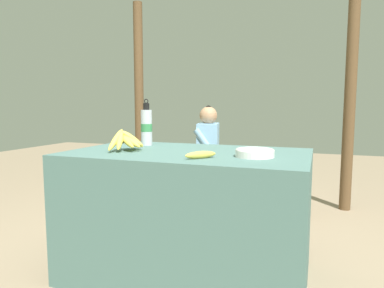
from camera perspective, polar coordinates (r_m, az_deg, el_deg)
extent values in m
plane|color=gray|center=(2.26, -0.70, -20.83)|extent=(12.00, 12.00, 0.00)
cube|color=#4C706B|center=(2.11, -0.71, -11.58)|extent=(1.39, 0.83, 0.76)
sphere|color=#4C381E|center=(2.12, -11.58, 0.73)|extent=(0.05, 0.05, 0.05)
ellipsoid|color=#E0C64C|center=(2.06, -12.62, 0.68)|extent=(0.04, 0.16, 0.14)
ellipsoid|color=#E0C64C|center=(2.06, -11.91, 0.61)|extent=(0.08, 0.15, 0.13)
ellipsoid|color=#E0C64C|center=(2.06, -10.81, 0.39)|extent=(0.16, 0.12, 0.09)
ellipsoid|color=#E0C64C|center=(2.07, -10.31, 0.47)|extent=(0.17, 0.07, 0.10)
ellipsoid|color=#E0C64C|center=(2.10, -10.10, 0.51)|extent=(0.16, 0.07, 0.08)
ellipsoid|color=#E0C64C|center=(2.12, -9.93, 0.83)|extent=(0.15, 0.11, 0.13)
ellipsoid|color=#E0C64C|center=(2.15, -10.10, 0.77)|extent=(0.11, 0.15, 0.12)
ellipsoid|color=#E0C64C|center=(2.16, -10.47, 0.87)|extent=(0.07, 0.16, 0.12)
cylinder|color=white|center=(1.84, 10.43, -1.60)|extent=(0.21, 0.21, 0.03)
torus|color=white|center=(1.84, 10.44, -1.06)|extent=(0.21, 0.21, 0.02)
cylinder|color=silver|center=(2.36, -7.58, 2.72)|extent=(0.08, 0.08, 0.24)
cylinder|color=#38844C|center=(2.36, -7.58, 2.72)|extent=(0.08, 0.08, 0.05)
cylinder|color=black|center=(2.36, -7.64, 6.21)|extent=(0.04, 0.04, 0.05)
torus|color=black|center=(2.36, -7.65, 7.09)|extent=(0.03, 0.01, 0.03)
ellipsoid|color=#E0C64C|center=(1.76, 1.45, -1.80)|extent=(0.15, 0.16, 0.04)
cube|color=brown|center=(3.44, 5.16, -4.49)|extent=(1.41, 0.32, 0.04)
cube|color=brown|center=(3.57, -4.84, -7.38)|extent=(0.06, 0.06, 0.37)
cube|color=brown|center=(3.26, 14.95, -8.91)|extent=(0.06, 0.06, 0.37)
cube|color=brown|center=(3.79, -3.29, -6.59)|extent=(0.06, 0.06, 0.37)
cube|color=brown|center=(3.50, 15.32, -7.90)|extent=(0.06, 0.06, 0.37)
cylinder|color=#473828|center=(3.43, -1.75, -7.66)|extent=(0.09, 0.09, 0.40)
cylinder|color=#473828|center=(3.36, 0.26, -4.24)|extent=(0.31, 0.15, 0.09)
cylinder|color=#473828|center=(3.61, -1.26, -6.95)|extent=(0.09, 0.09, 0.40)
cylinder|color=#473828|center=(3.55, 0.65, -3.69)|extent=(0.31, 0.15, 0.09)
cube|color=#84B7E0|center=(3.41, 2.72, -0.37)|extent=(0.27, 0.38, 0.46)
cylinder|color=#84B7E0|center=(3.24, 1.95, 0.51)|extent=(0.21, 0.11, 0.25)
cylinder|color=#84B7E0|center=(3.56, 2.47, 1.04)|extent=(0.21, 0.11, 0.25)
sphere|color=tan|center=(3.39, 2.74, 4.79)|extent=(0.17, 0.17, 0.17)
sphere|color=black|center=(3.39, 2.75, 5.89)|extent=(0.07, 0.07, 0.07)
sphere|color=#4C381E|center=(3.35, 11.59, -3.54)|extent=(0.05, 0.05, 0.05)
ellipsoid|color=#8EA842|center=(3.29, 11.51, -3.81)|extent=(0.04, 0.16, 0.10)
ellipsoid|color=#8EA842|center=(3.29, 12.15, -3.72)|extent=(0.13, 0.14, 0.12)
ellipsoid|color=#8EA842|center=(3.32, 12.38, -3.69)|extent=(0.14, 0.07, 0.10)
ellipsoid|color=#8EA842|center=(3.35, 12.59, -3.62)|extent=(0.16, 0.07, 0.09)
ellipsoid|color=#8EA842|center=(3.38, 12.37, -3.40)|extent=(0.13, 0.14, 0.13)
ellipsoid|color=#8EA842|center=(3.40, 12.00, -3.42)|extent=(0.08, 0.17, 0.10)
cylinder|color=brown|center=(4.19, -8.81, 7.47)|extent=(0.11, 0.11, 2.24)
cylinder|color=brown|center=(3.68, 24.85, 7.13)|extent=(0.11, 0.11, 2.24)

